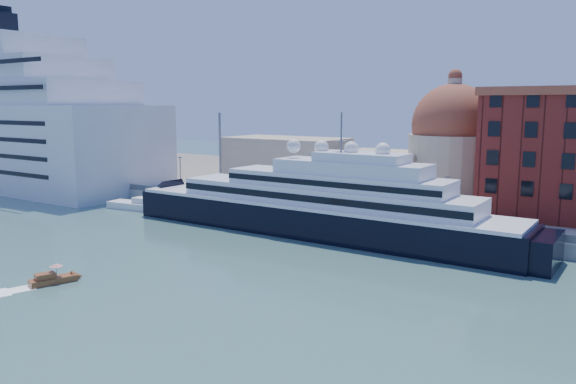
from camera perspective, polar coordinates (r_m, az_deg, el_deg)
The scene contains 9 objects.
ground at distance 85.77m, azimuth -11.05°, elevation -6.28°, with size 400.00×400.00×0.00m, color #3B6662.
quay at distance 111.45m, azimuth 1.35°, elevation -1.95°, with size 180.00×10.00×2.50m, color gray.
land at distance 147.24m, azimuth 9.98°, elevation 0.47°, with size 260.00×72.00×2.00m, color slate.
quay_fence at distance 107.41m, azimuth 0.06°, elevation -1.36°, with size 180.00×0.10×1.20m, color slate.
superyacht at distance 98.13m, azimuth 1.30°, elevation -1.67°, with size 81.92×11.36×24.48m.
service_barge at distance 124.31m, azimuth -15.11°, elevation -1.33°, with size 13.10×5.75×2.85m.
water_taxi at distance 76.89m, azimuth -22.86°, elevation -8.12°, with size 3.48×5.84×2.63m.
church at distance 127.82m, azimuth 9.55°, elevation 3.70°, with size 66.00×18.00×25.50m.
lamp_posts at distance 116.07m, azimuth -4.38°, elevation 2.75°, with size 120.80×2.40×18.00m.
Camera 1 is at (58.88, -58.28, 22.19)m, focal length 35.00 mm.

